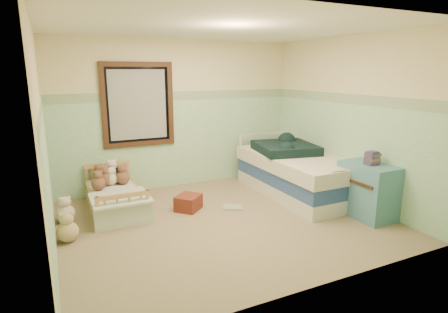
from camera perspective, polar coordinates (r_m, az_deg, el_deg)
name	(u,v)px	position (r m, az deg, el deg)	size (l,w,h in m)	color
floor	(224,221)	(5.05, 0.00, -10.00)	(4.20, 3.60, 0.02)	brown
ceiling	(224,26)	(4.68, 0.00, 19.70)	(4.20, 3.60, 0.02)	white
wall_back	(179,115)	(6.36, -7.05, 6.49)	(4.20, 0.04, 2.50)	beige
wall_front	(315,159)	(3.20, 14.02, -0.35)	(4.20, 0.04, 2.50)	beige
wall_left	(43,143)	(4.26, -26.45, 1.94)	(0.04, 3.60, 2.50)	beige
wall_right	(348,120)	(5.91, 18.79, 5.39)	(0.04, 3.60, 2.50)	beige
wainscot_mint	(180,143)	(6.42, -6.88, 2.04)	(4.20, 0.01, 1.50)	#88C78F
border_strip	(179,96)	(6.32, -7.09, 9.40)	(4.20, 0.01, 0.15)	#4B8355
window_frame	(138,105)	(6.12, -13.26, 7.86)	(1.16, 0.06, 1.36)	#422314
window_blinds	(138,105)	(6.13, -13.28, 7.87)	(0.92, 0.01, 1.12)	#AEAEA7
toddler_bed_frame	(116,203)	(5.62, -16.55, -7.04)	(0.70, 1.40, 0.18)	olive
toddler_mattress	(115,194)	(5.57, -16.65, -5.59)	(0.64, 1.34, 0.12)	silver
patchwork_quilt	(120,198)	(5.14, -15.92, -6.24)	(0.76, 0.70, 0.03)	#8AB0D9
plush_bed_brown	(99,176)	(5.98, -18.94, -2.90)	(0.19, 0.19, 0.19)	brown
plush_bed_white	(112,173)	(6.00, -17.06, -2.53)	(0.23, 0.23, 0.23)	silver
plush_bed_tan	(104,179)	(5.78, -18.19, -3.33)	(0.21, 0.21, 0.21)	tan
plush_bed_dark	(120,178)	(5.81, -15.93, -3.24)	(0.18, 0.18, 0.18)	black
plush_floor_cream	(66,213)	(5.38, -23.48, -8.16)	(0.24, 0.24, 0.24)	beige
plush_floor_tan	(68,232)	(4.78, -23.23, -10.74)	(0.25, 0.25, 0.25)	tan
twin_bed_frame	(297,188)	(6.14, 11.31, -4.81)	(1.07, 2.13, 0.22)	silver
twin_boxspring	(297,175)	(6.08, 11.41, -2.83)	(1.07, 2.13, 0.22)	navy
twin_mattress	(298,162)	(6.02, 11.50, -0.82)	(1.11, 2.17, 0.22)	silver
teal_blanket	(285,148)	(6.19, 9.54, 1.35)	(0.91, 0.96, 0.14)	black
dresser	(368,190)	(5.43, 21.52, -4.95)	(0.47, 0.75, 0.75)	teal
book_stack	(372,159)	(5.30, 22.10, -0.30)	(0.17, 0.13, 0.17)	brown
red_pillow	(188,203)	(5.39, -5.58, -7.18)	(0.35, 0.31, 0.22)	#A32B14
floor_book	(233,207)	(5.46, 1.36, -7.93)	(0.28, 0.21, 0.03)	gold
extra_plush_0	(106,176)	(5.95, -17.94, -2.95)	(0.19, 0.19, 0.19)	brown
extra_plush_1	(123,177)	(5.77, -15.53, -3.17)	(0.21, 0.21, 0.21)	brown
extra_plush_2	(111,179)	(5.77, -17.23, -3.37)	(0.19, 0.19, 0.19)	beige
extra_plush_3	(98,184)	(5.58, -19.04, -4.02)	(0.20, 0.20, 0.20)	brown
extra_plush_4	(105,179)	(5.76, -18.09, -3.37)	(0.21, 0.21, 0.21)	brown
extra_plush_5	(110,176)	(5.98, -17.45, -2.87)	(0.18, 0.18, 0.18)	black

